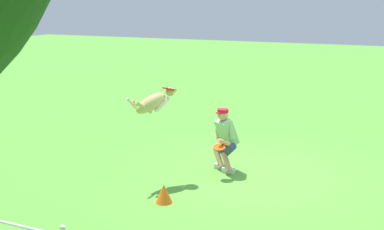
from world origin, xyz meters
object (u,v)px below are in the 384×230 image
Objects in this scene: dog at (153,102)px; frisbee_flying at (169,89)px; training_cone at (164,193)px; frisbee_held at (219,147)px; person at (225,138)px.

frisbee_flying reaches higher than dog.
frisbee_flying is 0.85× the size of training_cone.
frisbee_flying is 1.16× the size of frisbee_held.
training_cone is (-0.46, 1.20, -1.58)m from frisbee_flying.
training_cone is (-0.64, 0.87, -1.37)m from dog.
dog is 1.75m from training_cone.
training_cone is at bearing 111.15° from frisbee_flying.
person is 0.40m from frisbee_held.
person reaches higher than training_cone.
dog is 3.99× the size of frisbee_held.
dog is (1.06, 1.03, 0.84)m from person.
frisbee_flying reaches higher than person.
person is at bearing -102.37° from training_cone.
person is 4.63× the size of frisbee_flying.
frisbee_held is at bearing -160.50° from frisbee_flying.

